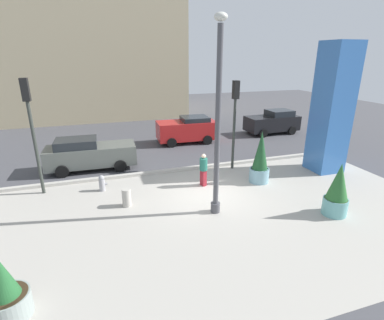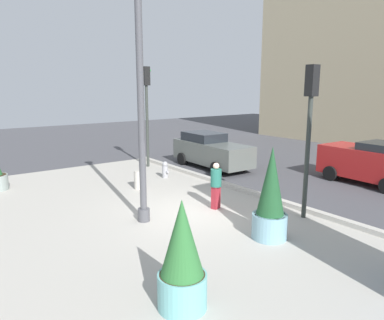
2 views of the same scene
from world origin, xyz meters
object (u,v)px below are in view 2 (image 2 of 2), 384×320
at_px(fire_hydrant, 165,170).
at_px(concrete_bollard, 139,180).
at_px(car_far_lane, 372,162).
at_px(car_curb_east, 211,150).
at_px(traffic_light_corner, 147,101).
at_px(traffic_light_far_side, 310,117).
at_px(potted_plant_mid_plaza, 182,259).
at_px(potted_plant_by_pillar, 271,199).
at_px(lamp_post, 141,106).
at_px(pedestrian_on_sidewalk, 216,184).

distance_m(fire_hydrant, concrete_bollard, 2.02).
relative_size(concrete_bollard, car_far_lane, 0.18).
distance_m(car_curb_east, car_far_lane, 7.30).
bearing_deg(traffic_light_corner, traffic_light_far_side, 1.32).
relative_size(traffic_light_corner, traffic_light_far_side, 1.07).
distance_m(potted_plant_mid_plaza, car_far_lane, 11.61).
bearing_deg(car_curb_east, traffic_light_far_side, -17.12).
bearing_deg(fire_hydrant, car_curb_east, 99.09).
xyz_separation_m(potted_plant_mid_plaza, potted_plant_by_pillar, (-1.17, 3.66, 0.14)).
bearing_deg(lamp_post, concrete_bollard, 154.15).
bearing_deg(car_curb_east, traffic_light_corner, -129.37).
xyz_separation_m(car_far_lane, pedestrian_on_sidewalk, (-1.45, -7.28, -0.06)).
relative_size(potted_plant_mid_plaza, potted_plant_by_pillar, 0.83).
distance_m(potted_plant_by_pillar, fire_hydrant, 7.39).
height_order(concrete_bollard, car_far_lane, car_far_lane).
height_order(lamp_post, traffic_light_far_side, lamp_post).
distance_m(fire_hydrant, traffic_light_far_side, 7.38).
height_order(potted_plant_mid_plaza, pedestrian_on_sidewalk, potted_plant_mid_plaza).
bearing_deg(traffic_light_corner, car_curb_east, 50.63).
bearing_deg(car_far_lane, traffic_light_corner, -145.50).
height_order(traffic_light_far_side, car_curb_east, traffic_light_far_side).
relative_size(potted_plant_by_pillar, car_curb_east, 0.54).
height_order(concrete_bollard, pedestrian_on_sidewalk, pedestrian_on_sidewalk).
relative_size(lamp_post, fire_hydrant, 9.46).
height_order(fire_hydrant, car_far_lane, car_far_lane).
bearing_deg(car_curb_east, lamp_post, -54.25).
xyz_separation_m(potted_plant_mid_plaza, traffic_light_far_side, (-1.60, 5.74, 2.15)).
bearing_deg(traffic_light_far_side, pedestrian_on_sidewalk, -143.90).
height_order(traffic_light_corner, car_far_lane, traffic_light_corner).
bearing_deg(lamp_post, traffic_light_corner, 149.27).
bearing_deg(traffic_light_corner, fire_hydrant, -12.70).
bearing_deg(traffic_light_far_side, traffic_light_corner, -178.68).
bearing_deg(concrete_bollard, potted_plant_mid_plaza, -22.73).
relative_size(concrete_bollard, pedestrian_on_sidewalk, 0.48).
bearing_deg(fire_hydrant, car_far_lane, 46.91).
relative_size(fire_hydrant, traffic_light_far_side, 0.16).
bearing_deg(potted_plant_by_pillar, fire_hydrant, 169.86).
xyz_separation_m(potted_plant_by_pillar, traffic_light_corner, (-9.74, 1.86, 2.22)).
xyz_separation_m(traffic_light_corner, car_curb_east, (2.02, 2.46, -2.47)).
relative_size(concrete_bollard, traffic_light_corner, 0.15).
xyz_separation_m(potted_plant_by_pillar, concrete_bollard, (-6.35, -0.52, -0.74)).
bearing_deg(potted_plant_by_pillar, potted_plant_mid_plaza, -72.34).
relative_size(car_curb_east, car_far_lane, 1.13).
xyz_separation_m(traffic_light_corner, pedestrian_on_sidewalk, (7.04, -1.44, -2.47)).
distance_m(traffic_light_corner, traffic_light_far_side, 9.32).
relative_size(potted_plant_mid_plaza, fire_hydrant, 2.78).
height_order(potted_plant_mid_plaza, car_far_lane, potted_plant_mid_plaza).
height_order(lamp_post, potted_plant_mid_plaza, lamp_post).
bearing_deg(potted_plant_mid_plaza, car_curb_east, 138.08).
height_order(potted_plant_by_pillar, traffic_light_far_side, traffic_light_far_side).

